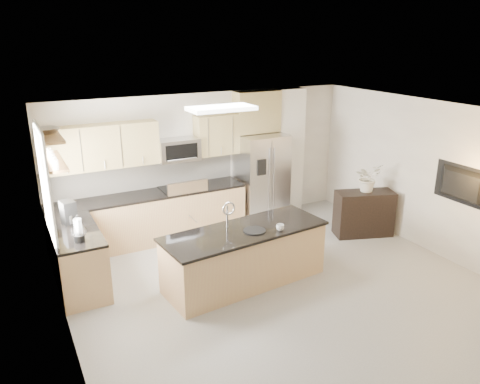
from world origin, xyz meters
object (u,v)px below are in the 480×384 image
kettle (78,225)px  coffee_maker (69,213)px  platter (254,231)px  television (460,186)px  bowl (47,130)px  flower_vase (368,171)px  blender (79,232)px  microwave (178,150)px  cup (280,227)px  range (183,211)px  credenza (364,213)px  island (245,256)px  refrigerator (261,179)px

kettle → coffee_maker: coffee_maker is taller
platter → television: size_ratio=0.31×
bowl → flower_vase: bowl is taller
platter → blender: size_ratio=0.98×
microwave → flower_vase: microwave is taller
blender → television: size_ratio=0.31×
blender → kettle: blender is taller
microwave → bowl: 2.59m
cup → kettle: size_ratio=0.45×
kettle → flower_vase: size_ratio=0.34×
cup → bowl: bearing=153.2°
bowl → television: 6.25m
platter → coffee_maker: 2.79m
microwave → bowl: size_ratio=1.87×
bowl → flower_vase: 5.48m
coffee_maker → television: television is taller
blender → coffee_maker: coffee_maker is taller
range → blender: size_ratio=3.40×
bowl → credenza: bearing=-6.9°
island → flower_vase: size_ratio=3.35×
cup → blender: size_ratio=0.35×
platter → bowl: bearing=152.7°
range → coffee_maker: bearing=-159.3°
coffee_maker → island: bearing=-30.1°
microwave → credenza: (3.02, -1.68, -1.20)m
refrigerator → platter: (-1.37, -2.18, -0.01)m
credenza → coffee_maker: 5.22m
island → television: bearing=-22.4°
bowl → television: size_ratio=0.38×
microwave → kettle: microwave is taller
range → kettle: bearing=-149.7°
cup → flower_vase: (2.44, 0.85, 0.32)m
television → microwave: bearing=47.2°
cup → television: (2.87, -0.75, 0.43)m
island → kettle: size_ratio=9.91×
coffee_maker → cup: bearing=-30.1°
bowl → coffee_maker: bearing=39.2°
television → island: bearing=73.2°
cup → flower_vase: flower_vase is taller
platter → flower_vase: bearing=14.2°
island → flower_vase: flower_vase is taller
coffee_maker → microwave: bearing=23.6°
range → microwave: size_ratio=1.50×
platter → coffee_maker: bearing=148.9°
range → credenza: size_ratio=1.07×
credenza → cup: size_ratio=9.00×
refrigerator → platter: 2.58m
platter → bowl: size_ratio=0.81×
microwave → kettle: size_ratio=2.90×
kettle → bowl: size_ratio=0.65×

